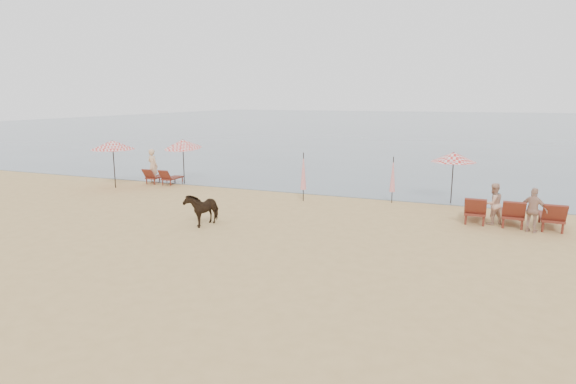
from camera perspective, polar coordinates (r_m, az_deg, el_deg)
name	(u,v)px	position (r m, az deg, el deg)	size (l,w,h in m)	color
ground	(223,262)	(13.92, -7.72, -8.18)	(120.00, 120.00, 0.00)	tan
sea	(442,123)	(91.75, 17.79, 7.79)	(160.00, 140.00, 0.06)	#51606B
lounger_cluster_left	(162,177)	(26.68, -14.68, 1.78)	(1.64, 1.57, 0.58)	maroon
lounger_cluster_right	(513,213)	(19.15, 25.10, -2.23)	(3.30, 2.00, 0.72)	maroon
umbrella_open_left_a	(113,145)	(26.01, -20.07, 5.26)	(2.16, 2.16, 2.46)	black
umbrella_open_left_b	(183,144)	(26.19, -12.36, 5.59)	(1.95, 1.99, 2.49)	black
umbrella_open_right	(454,157)	(21.95, 19.05, 3.93)	(1.87, 1.87, 2.28)	black
umbrella_closed_left	(303,171)	(21.39, 1.84, 2.45)	(0.27, 0.27, 2.19)	black
umbrella_closed_right	(393,175)	(21.52, 12.32, 2.02)	(0.25, 0.25, 2.05)	black
cow	(202,208)	(17.81, -10.11, -1.92)	(0.65, 1.44, 1.21)	black
beachgoer_left	(153,166)	(27.00, -15.72, 2.98)	(0.68, 0.45, 1.86)	#DCB289
beachgoer_right_a	(493,204)	(19.09, 23.14, -1.29)	(0.74, 0.58, 1.53)	tan
beachgoer_right_b	(533,210)	(18.52, 27.07, -1.94)	(0.91, 0.38, 1.56)	tan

